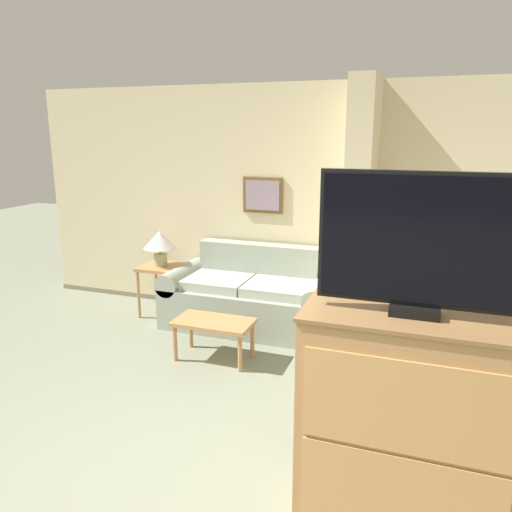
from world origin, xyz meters
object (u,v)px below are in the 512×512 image
(tv_dresser, at_px, (405,424))
(bed, at_px, (485,358))
(coffee_table, at_px, (214,326))
(table_lamp, at_px, (160,242))
(tv, at_px, (420,245))
(couch, at_px, (250,297))

(tv_dresser, relative_size, bed, 0.59)
(coffee_table, xyz_separation_m, table_lamp, (-1.06, 0.88, 0.54))
(table_lamp, relative_size, tv, 0.41)
(coffee_table, height_order, tv_dresser, tv_dresser)
(couch, relative_size, coffee_table, 2.55)
(couch, height_order, bed, couch)
(tv, xyz_separation_m, bed, (0.56, 1.78, -1.30))
(tv, height_order, bed, tv)
(tv_dresser, height_order, bed, tv_dresser)
(bed, bearing_deg, couch, 164.62)
(coffee_table, xyz_separation_m, bed, (2.35, 0.26, -0.07))
(coffee_table, distance_m, tv, 2.66)
(coffee_table, distance_m, bed, 2.36)
(couch, distance_m, tv_dresser, 3.00)
(tv, bearing_deg, tv_dresser, -90.00)
(tv_dresser, distance_m, bed, 1.90)
(couch, relative_size, tv, 1.91)
(tv_dresser, relative_size, tv, 1.25)
(table_lamp, bearing_deg, tv, -40.15)
(couch, distance_m, coffee_table, 0.90)
(coffee_table, height_order, table_lamp, table_lamp)
(tv, bearing_deg, couch, 125.99)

